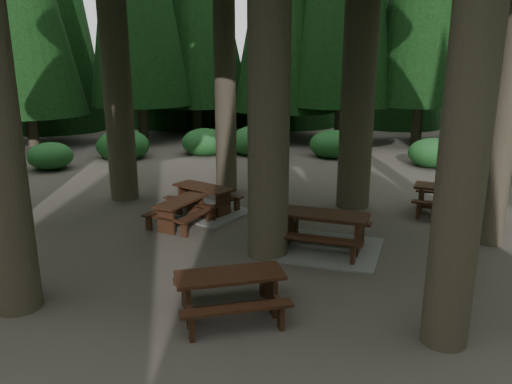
% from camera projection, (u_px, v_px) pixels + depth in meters
% --- Properties ---
extents(ground, '(80.00, 80.00, 0.00)m').
position_uv_depth(ground, '(229.00, 254.00, 10.58)').
color(ground, '#49423B').
rests_on(ground, ground).
extents(picnic_table_a, '(2.65, 2.27, 0.83)m').
position_uv_depth(picnic_table_a, '(322.00, 237.00, 10.77)').
color(picnic_table_a, gray).
rests_on(picnic_table_a, ground).
extents(picnic_table_b, '(1.58, 1.80, 0.67)m').
position_uv_depth(picnic_table_b, '(181.00, 209.00, 12.24)').
color(picnic_table_b, black).
rests_on(picnic_table_b, ground).
extents(picnic_table_c, '(2.69, 2.49, 0.73)m').
position_uv_depth(picnic_table_c, '(204.00, 204.00, 13.34)').
color(picnic_table_c, gray).
rests_on(picnic_table_c, ground).
extents(picnic_table_d, '(2.00, 1.72, 0.77)m').
position_uv_depth(picnic_table_d, '(450.00, 196.00, 13.05)').
color(picnic_table_d, black).
rests_on(picnic_table_d, ground).
extents(picnic_table_e, '(2.15, 2.00, 0.74)m').
position_uv_depth(picnic_table_e, '(230.00, 288.00, 7.95)').
color(picnic_table_e, black).
rests_on(picnic_table_e, ground).
extents(shrub_ring, '(23.86, 24.64, 1.49)m').
position_uv_depth(shrub_ring, '(269.00, 227.00, 11.03)').
color(shrub_ring, '#20602C').
rests_on(shrub_ring, ground).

